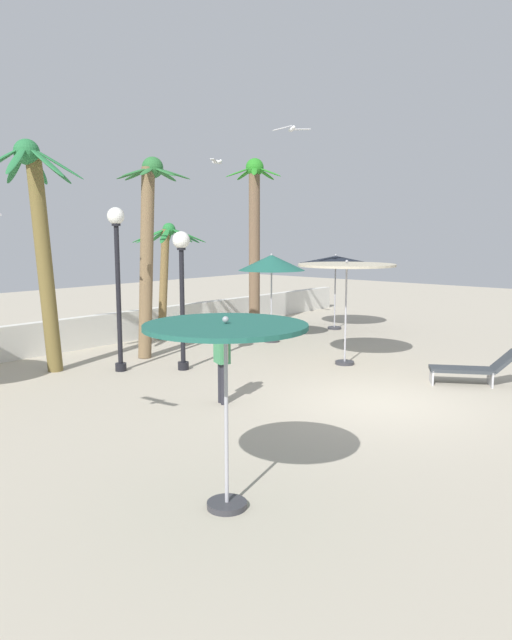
# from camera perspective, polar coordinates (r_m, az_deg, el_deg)

# --- Properties ---
(ground_plane) EXTENTS (56.00, 56.00, 0.00)m
(ground_plane) POSITION_cam_1_polar(r_m,az_deg,el_deg) (12.65, 12.02, -7.76)
(ground_plane) COLOR #B2A893
(boundary_wall) EXTENTS (25.20, 0.30, 0.96)m
(boundary_wall) POSITION_cam_1_polar(r_m,az_deg,el_deg) (19.13, -14.68, -0.93)
(boundary_wall) COLOR silver
(boundary_wall) RESTS_ON ground_plane
(patio_umbrella_0) EXTENTS (2.11, 2.11, 2.83)m
(patio_umbrella_0) POSITION_cam_1_polar(r_m,az_deg,el_deg) (18.90, 1.50, 5.43)
(patio_umbrella_0) COLOR #333338
(patio_umbrella_0) RESTS_ON ground_plane
(patio_umbrella_2) EXTENTS (2.62, 2.62, 2.72)m
(patio_umbrella_2) POSITION_cam_1_polar(r_m,az_deg,el_deg) (21.63, 7.63, 5.67)
(patio_umbrella_2) COLOR #333338
(patio_umbrella_2) RESTS_ON ground_plane
(patio_umbrella_3) EXTENTS (2.54, 2.54, 2.77)m
(patio_umbrella_3) POSITION_cam_1_polar(r_m,az_deg,el_deg) (15.75, 8.66, 4.68)
(patio_umbrella_3) COLOR #333338
(patio_umbrella_3) RESTS_ON ground_plane
(patio_umbrella_4) EXTENTS (2.02, 2.02, 2.46)m
(patio_umbrella_4) POSITION_cam_1_polar(r_m,az_deg,el_deg) (7.29, -2.91, -2.17)
(patio_umbrella_4) COLOR #333338
(patio_umbrella_4) RESTS_ON ground_plane
(palm_tree_0) EXTENTS (2.09, 2.09, 5.54)m
(palm_tree_0) POSITION_cam_1_polar(r_m,az_deg,el_deg) (16.82, -10.28, 7.94)
(palm_tree_0) COLOR brown
(palm_tree_0) RESTS_ON ground_plane
(palm_tree_1) EXTENTS (2.46, 2.45, 3.80)m
(palm_tree_1) POSITION_cam_1_polar(r_m,az_deg,el_deg) (19.74, -8.62, 5.51)
(palm_tree_1) COLOR brown
(palm_tree_1) RESTS_ON ground_plane
(palm_tree_2) EXTENTS (2.75, 2.76, 5.66)m
(palm_tree_2) POSITION_cam_1_polar(r_m,az_deg,el_deg) (15.49, -20.04, 7.96)
(palm_tree_2) COLOR brown
(palm_tree_2) RESTS_ON ground_plane
(palm_tree_3) EXTENTS (2.09, 2.19, 6.10)m
(palm_tree_3) POSITION_cam_1_polar(r_m,az_deg,el_deg) (21.71, -0.15, 8.78)
(palm_tree_3) COLOR brown
(palm_tree_3) RESTS_ON ground_plane
(lamp_post_0) EXTENTS (0.42, 0.42, 4.09)m
(lamp_post_0) POSITION_cam_1_polar(r_m,az_deg,el_deg) (15.18, -13.12, 5.37)
(lamp_post_0) COLOR black
(lamp_post_0) RESTS_ON ground_plane
(lamp_post_1) EXTENTS (0.43, 0.43, 3.51)m
(lamp_post_1) POSITION_cam_1_polar(r_m,az_deg,el_deg) (15.06, -7.12, 4.23)
(lamp_post_1) COLOR black
(lamp_post_1) RESTS_ON ground_plane
(lounge_chair_0) EXTENTS (1.43, 1.90, 0.84)m
(lounge_chair_0) POSITION_cam_1_polar(r_m,az_deg,el_deg) (14.59, 20.01, -4.36)
(lounge_chair_0) COLOR #B7B7BC
(lounge_chair_0) RESTS_ON ground_plane
(guest_0) EXTENTS (0.37, 0.51, 1.68)m
(guest_0) POSITION_cam_1_polar(r_m,az_deg,el_deg) (12.12, -3.27, -3.33)
(guest_0) COLOR #26262D
(guest_0) RESTS_ON ground_plane
(seagull_0) EXTENTS (0.92, 0.54, 0.14)m
(seagull_0) POSITION_cam_1_polar(r_m,az_deg,el_deg) (21.94, -3.78, 14.89)
(seagull_0) COLOR white
(seagull_1) EXTENTS (1.03, 0.68, 0.17)m
(seagull_1) POSITION_cam_1_polar(r_m,az_deg,el_deg) (17.40, 3.42, 17.78)
(seagull_1) COLOR white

